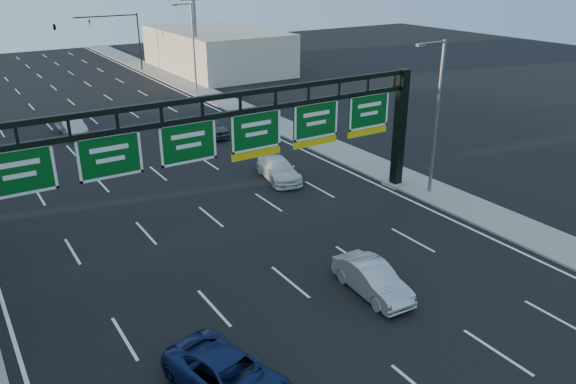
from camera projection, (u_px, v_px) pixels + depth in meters
ground at (317, 304)px, 22.92m from camera, size 160.00×160.00×0.00m
sidewalk_right at (302, 135)px, 44.83m from camera, size 3.00×120.00×0.12m
lane_markings at (148, 165)px, 38.46m from camera, size 21.60×120.00×0.01m
sign_gantry at (226, 145)px, 27.45m from camera, size 24.60×1.20×7.20m
building_right_distant at (217, 50)px, 70.82m from camera, size 12.00×20.00×5.00m
streetlight_near at (436, 111)px, 31.87m from camera, size 2.15×0.22×9.00m
streetlight_far at (192, 42)px, 58.30m from camera, size 2.15×0.22×9.00m
traffic_signal_mast at (88, 29)px, 66.41m from camera, size 10.16×0.54×7.00m
car_blue_suv at (229, 377)px, 17.91m from camera, size 3.36×5.27×1.35m
car_silver_sedan at (372, 279)px, 23.40m from camera, size 1.67×4.18×1.35m
car_white_wagon at (278, 169)px, 35.72m from camera, size 2.68×4.82×1.32m
car_grey_far at (211, 125)px, 44.75m from camera, size 2.41×4.85×1.59m
car_silver_distant at (71, 125)px, 44.96m from camera, size 1.63×4.58×1.51m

